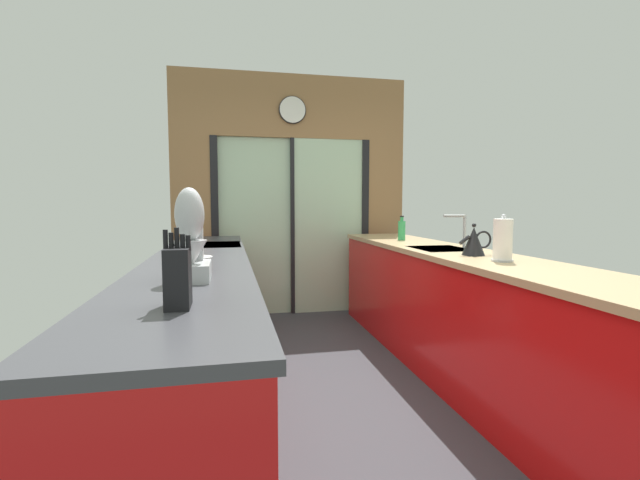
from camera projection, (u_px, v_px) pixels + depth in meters
ground_plane at (327, 371)px, 3.33m from camera, size 5.04×7.60×0.02m
back_wall_unit at (292, 181)px, 4.95m from camera, size 2.64×0.12×2.70m
left_counter_run at (198, 336)px, 2.64m from camera, size 0.62×3.80×0.92m
right_counter_run at (458, 314)px, 3.18m from camera, size 0.62×3.80×0.92m
sink_faucet at (461, 226)px, 3.40m from camera, size 0.19×0.02×0.26m
oven_range at (207, 299)px, 3.73m from camera, size 0.60×0.60×0.92m
mixing_bowl at (196, 263)px, 2.30m from camera, size 0.17×0.17×0.07m
knife_block at (178, 277)px, 1.46m from camera, size 0.09×0.14×0.27m
stand_mixer at (191, 245)px, 1.97m from camera, size 0.17×0.27×0.42m
kettle at (474, 241)px, 2.93m from camera, size 0.24×0.15×0.22m
soap_bottle at (402, 230)px, 4.13m from camera, size 0.07×0.07×0.23m
paper_towel_roll at (503, 240)px, 2.62m from camera, size 0.13×0.13×0.29m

